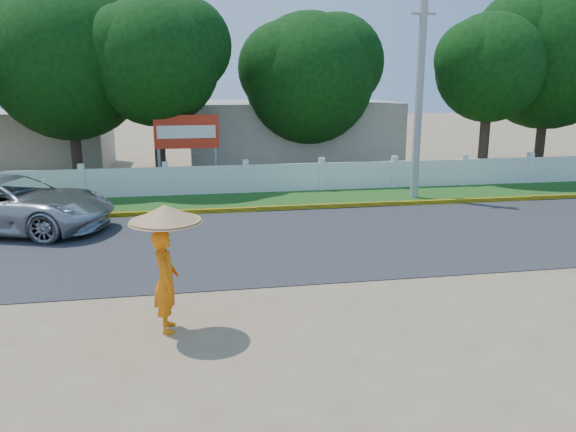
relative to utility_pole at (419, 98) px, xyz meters
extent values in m
plane|color=#9E8460|center=(-6.03, -9.19, -3.64)|extent=(120.00, 120.00, 0.00)
cube|color=#38383A|center=(-6.03, -4.69, -3.63)|extent=(60.00, 7.00, 0.02)
cube|color=#2D601E|center=(-6.03, 0.56, -3.63)|extent=(60.00, 3.50, 0.03)
cube|color=yellow|center=(-6.03, -1.14, -3.56)|extent=(40.00, 0.18, 0.16)
cube|color=silver|center=(-6.03, 2.01, -3.09)|extent=(40.00, 0.10, 1.10)
cube|color=#B7AD99|center=(-3.03, 8.81, -2.04)|extent=(10.00, 6.00, 3.20)
cube|color=#B7AD99|center=(-16.03, 9.81, -2.24)|extent=(8.00, 5.00, 2.80)
cylinder|color=gray|center=(0.00, 0.00, 0.00)|extent=(0.28, 0.28, 7.28)
imported|color=#ACB1B5|center=(-13.25, -2.35, -2.84)|extent=(6.26, 4.18, 1.60)
imported|color=orange|center=(-8.66, -9.87, -2.74)|extent=(0.46, 0.68, 1.81)
cylinder|color=gray|center=(-8.61, -9.87, -2.04)|extent=(0.03, 0.03, 1.17)
cone|color=#AE7F50|center=(-8.61, -9.87, -1.54)|extent=(1.24, 1.24, 0.30)
cylinder|color=gray|center=(-9.30, 3.11, -2.64)|extent=(0.12, 0.12, 2.00)
cylinder|color=gray|center=(-7.10, 3.11, -2.64)|extent=(0.12, 0.12, 2.00)
cube|color=red|center=(-8.20, 3.11, -1.34)|extent=(2.50, 0.12, 1.30)
cube|color=silver|center=(-8.20, 3.05, -1.34)|extent=(2.25, 0.02, 0.49)
cylinder|color=#473828|center=(8.31, 4.91, -1.88)|extent=(0.44, 0.44, 3.53)
sphere|color=#0E3F0E|center=(8.31, 4.91, 1.75)|extent=(6.79, 6.79, 6.79)
cylinder|color=#473828|center=(-9.30, 4.35, -1.86)|extent=(0.44, 0.44, 3.57)
sphere|color=#0E3F0E|center=(-9.30, 4.35, 1.33)|extent=(5.12, 5.12, 5.12)
cylinder|color=#473828|center=(-12.79, 5.52, -2.02)|extent=(0.44, 0.44, 3.23)
sphere|color=#0E3F0E|center=(-12.79, 5.52, 1.34)|extent=(6.34, 6.34, 6.34)
cylinder|color=#473828|center=(-2.69, 6.08, -2.29)|extent=(0.44, 0.44, 2.71)
sphere|color=#0E3F0E|center=(-2.69, 6.08, 0.67)|extent=(5.83, 5.83, 5.83)
cylinder|color=#473828|center=(4.79, 3.80, -1.90)|extent=(0.44, 0.44, 3.49)
sphere|color=#0E3F0E|center=(4.79, 3.80, 1.13)|extent=(4.65, 4.65, 4.65)
camera|label=1|loc=(-8.20, -19.22, 0.64)|focal=35.00mm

